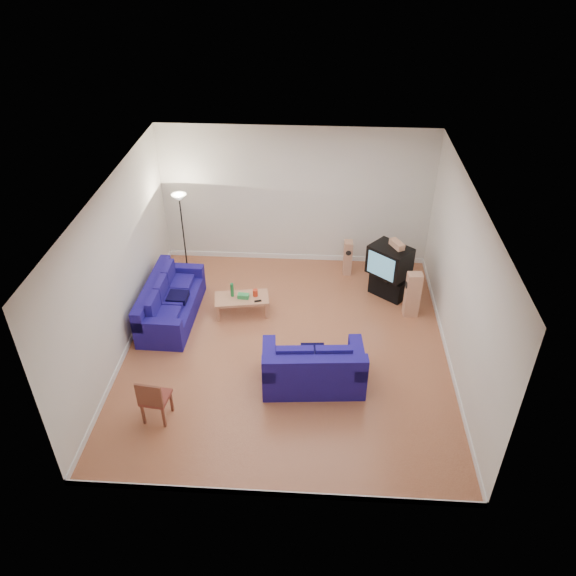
# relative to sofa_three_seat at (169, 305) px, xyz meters

# --- Properties ---
(room) EXTENTS (6.01, 6.51, 3.21)m
(room) POSITION_rel_sofa_three_seat_xyz_m (2.43, -0.82, 1.24)
(room) COLOR brown
(room) RESTS_ON ground
(sofa_three_seat) EXTENTS (0.97, 2.15, 0.82)m
(sofa_three_seat) POSITION_rel_sofa_three_seat_xyz_m (0.00, 0.00, 0.00)
(sofa_three_seat) COLOR navy
(sofa_three_seat) RESTS_ON ground
(sofa_loveseat) EXTENTS (1.82, 1.11, 0.87)m
(sofa_loveseat) POSITION_rel_sofa_three_seat_xyz_m (2.95, -1.77, 0.03)
(sofa_loveseat) COLOR navy
(sofa_loveseat) RESTS_ON ground
(coffee_table) EXTENTS (1.15, 0.71, 0.39)m
(coffee_table) POSITION_rel_sofa_three_seat_xyz_m (1.45, 0.22, 0.03)
(coffee_table) COLOR tan
(coffee_table) RESTS_ON ground
(bottle) EXTENTS (0.07, 0.07, 0.30)m
(bottle) POSITION_rel_sofa_three_seat_xyz_m (1.25, 0.26, 0.24)
(bottle) COLOR #197233
(bottle) RESTS_ON coffee_table
(tissue_box) EXTENTS (0.23, 0.14, 0.09)m
(tissue_box) POSITION_rel_sofa_three_seat_xyz_m (1.49, 0.21, 0.13)
(tissue_box) COLOR green
(tissue_box) RESTS_ON coffee_table
(red_canister) EXTENTS (0.12, 0.12, 0.14)m
(red_canister) POSITION_rel_sofa_three_seat_xyz_m (1.72, 0.30, 0.16)
(red_canister) COLOR red
(red_canister) RESTS_ON coffee_table
(remote) EXTENTS (0.15, 0.09, 0.02)m
(remote) POSITION_rel_sofa_three_seat_xyz_m (1.79, 0.10, 0.10)
(remote) COLOR black
(remote) RESTS_ON coffee_table
(tv_stand) EXTENTS (0.86, 0.81, 0.47)m
(tv_stand) POSITION_rel_sofa_three_seat_xyz_m (4.49, 1.08, -0.07)
(tv_stand) COLOR black
(tv_stand) RESTS_ON ground
(av_receiver) EXTENTS (0.56, 0.60, 0.11)m
(av_receiver) POSITION_rel_sofa_three_seat_xyz_m (4.45, 1.09, 0.22)
(av_receiver) COLOR black
(av_receiver) RESTS_ON tv_stand
(television) EXTENTS (0.99, 0.97, 0.62)m
(television) POSITION_rel_sofa_three_seat_xyz_m (4.43, 1.02, 0.58)
(television) COLOR black
(television) RESTS_ON av_receiver
(centre_speaker) EXTENTS (0.30, 0.40, 0.13)m
(centre_speaker) POSITION_rel_sofa_three_seat_xyz_m (4.55, 1.04, 0.96)
(centre_speaker) COLOR tan
(centre_speaker) RESTS_ON television
(speaker_left) EXTENTS (0.19, 0.26, 0.81)m
(speaker_left) POSITION_rel_sofa_three_seat_xyz_m (3.63, 1.88, 0.10)
(speaker_left) COLOR tan
(speaker_left) RESTS_ON ground
(speaker_right) EXTENTS (0.32, 0.25, 0.98)m
(speaker_right) POSITION_rel_sofa_three_seat_xyz_m (4.87, 0.39, 0.19)
(speaker_right) COLOR tan
(speaker_right) RESTS_ON ground
(floor_lamp) EXTENTS (0.32, 0.32, 1.89)m
(floor_lamp) POSITION_rel_sofa_three_seat_xyz_m (-0.02, 1.78, 1.26)
(floor_lamp) COLOR black
(floor_lamp) RESTS_ON ground
(dining_chair) EXTENTS (0.47, 0.47, 0.88)m
(dining_chair) POSITION_rel_sofa_three_seat_xyz_m (0.44, -2.75, 0.19)
(dining_chair) COLOR brown
(dining_chair) RESTS_ON ground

